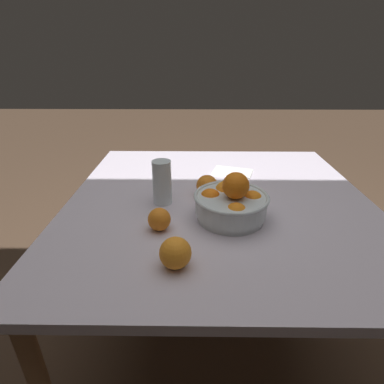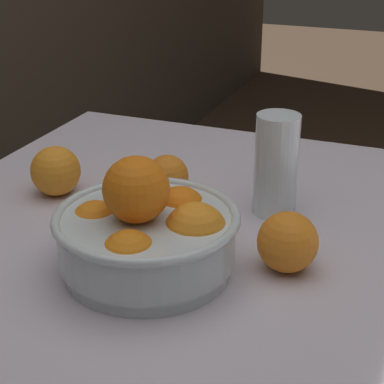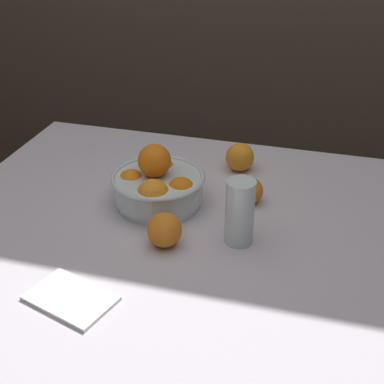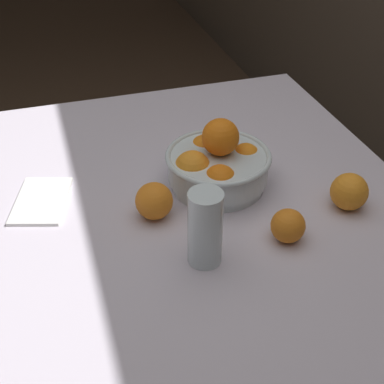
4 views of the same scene
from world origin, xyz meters
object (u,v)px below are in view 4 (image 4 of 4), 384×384
at_px(orange_loose_near_bowl, 154,201).
at_px(orange_loose_aside, 288,226).
at_px(juice_glass, 205,232).
at_px(fruit_bowl, 217,165).
at_px(orange_loose_front, 349,192).

relative_size(orange_loose_near_bowl, orange_loose_aside, 1.15).
xyz_separation_m(orange_loose_near_bowl, orange_loose_aside, (0.15, 0.24, -0.01)).
bearing_deg(juice_glass, fruit_bowl, 155.63).
bearing_deg(orange_loose_aside, orange_loose_near_bowl, -122.66).
distance_m(juice_glass, orange_loose_near_bowl, 0.17).
height_order(fruit_bowl, orange_loose_front, fruit_bowl).
distance_m(orange_loose_front, orange_loose_aside, 0.18).
distance_m(juice_glass, orange_loose_front, 0.36).
distance_m(juice_glass, orange_loose_aside, 0.18).
bearing_deg(orange_loose_near_bowl, fruit_bowl, 113.40).
xyz_separation_m(fruit_bowl, orange_loose_front, (0.16, 0.24, -0.01)).
height_order(juice_glass, orange_loose_near_bowl, juice_glass).
bearing_deg(fruit_bowl, orange_loose_aside, 18.07).
bearing_deg(fruit_bowl, orange_loose_near_bowl, -66.60).
xyz_separation_m(orange_loose_front, orange_loose_aside, (0.06, -0.17, -0.01)).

